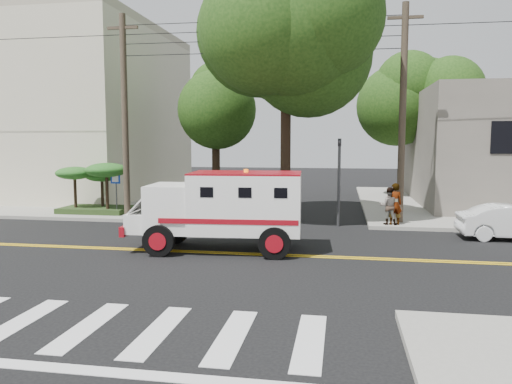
# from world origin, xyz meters

# --- Properties ---
(ground) EXTENTS (100.00, 100.00, 0.00)m
(ground) POSITION_xyz_m (0.00, 0.00, 0.00)
(ground) COLOR black
(ground) RESTS_ON ground
(sidewalk_nw) EXTENTS (17.00, 17.00, 0.15)m
(sidewalk_nw) POSITION_xyz_m (-13.50, 13.50, 0.07)
(sidewalk_nw) COLOR gray
(sidewalk_nw) RESTS_ON ground
(building_left) EXTENTS (16.00, 14.00, 10.00)m
(building_left) POSITION_xyz_m (-15.50, 15.00, 5.15)
(building_left) COLOR beige
(building_left) RESTS_ON sidewalk_nw
(utility_pole_left) EXTENTS (0.28, 0.28, 9.00)m
(utility_pole_left) POSITION_xyz_m (-5.60, 6.00, 4.50)
(utility_pole_left) COLOR #382D23
(utility_pole_left) RESTS_ON ground
(utility_pole_right) EXTENTS (0.28, 0.28, 9.00)m
(utility_pole_right) POSITION_xyz_m (6.30, 6.20, 4.50)
(utility_pole_right) COLOR #382D23
(utility_pole_right) RESTS_ON ground
(tree_main) EXTENTS (6.08, 5.70, 9.85)m
(tree_main) POSITION_xyz_m (1.94, 6.21, 7.20)
(tree_main) COLOR black
(tree_main) RESTS_ON ground
(tree_left) EXTENTS (4.48, 4.20, 7.70)m
(tree_left) POSITION_xyz_m (-2.68, 11.79, 5.73)
(tree_left) COLOR black
(tree_left) RESTS_ON ground
(tree_right) EXTENTS (4.80, 4.50, 8.20)m
(tree_right) POSITION_xyz_m (8.84, 15.77, 6.09)
(tree_right) COLOR black
(tree_right) RESTS_ON ground
(traffic_signal) EXTENTS (0.15, 0.18, 3.60)m
(traffic_signal) POSITION_xyz_m (3.80, 5.60, 2.23)
(traffic_signal) COLOR #3F3F42
(traffic_signal) RESTS_ON ground
(accessibility_sign) EXTENTS (0.45, 0.10, 2.02)m
(accessibility_sign) POSITION_xyz_m (-6.20, 6.17, 1.37)
(accessibility_sign) COLOR #3F3F42
(accessibility_sign) RESTS_ON ground
(palm_planter) EXTENTS (3.52, 2.63, 2.36)m
(palm_planter) POSITION_xyz_m (-7.44, 6.62, 1.65)
(palm_planter) COLOR #1E3314
(palm_planter) RESTS_ON sidewalk_nw
(armored_truck) EXTENTS (5.67, 2.56, 2.52)m
(armored_truck) POSITION_xyz_m (0.22, 0.34, 1.44)
(armored_truck) COLOR white
(armored_truck) RESTS_ON ground
(pedestrian_a) EXTENTS (0.69, 0.53, 1.68)m
(pedestrian_a) POSITION_xyz_m (6.01, 5.50, 0.99)
(pedestrian_a) COLOR gray
(pedestrian_a) RESTS_ON sidewalk_ne
(pedestrian_b) EXTENTS (0.78, 0.63, 1.50)m
(pedestrian_b) POSITION_xyz_m (5.80, 5.50, 0.90)
(pedestrian_b) COLOR gray
(pedestrian_b) RESTS_ON sidewalk_ne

